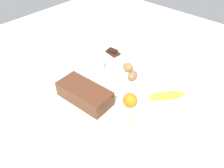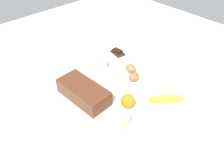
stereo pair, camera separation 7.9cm
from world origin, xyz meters
name	(u,v)px [view 2 (the right image)]	position (x,y,z in m)	size (l,w,h in m)	color
ground_plane	(112,91)	(0.00, 0.00, -0.01)	(2.40, 2.40, 0.02)	silver
loaf_pan	(84,92)	(0.05, 0.15, 0.04)	(0.29, 0.15, 0.08)	brown
flour_bowl	(97,63)	(0.21, -0.08, 0.03)	(0.12, 0.12, 0.06)	white
sugar_bowl	(157,72)	(-0.09, -0.26, 0.03)	(0.15, 0.15, 0.07)	white
banana	(166,99)	(-0.25, -0.14, 0.02)	(0.19, 0.04, 0.04)	yellow
orange_fruit	(128,101)	(-0.14, 0.03, 0.04)	(0.07, 0.07, 0.07)	orange
butter_block	(118,119)	(-0.19, 0.14, 0.03)	(0.09, 0.06, 0.06)	#F4EDB2
egg_near_butter	(134,77)	(-0.02, -0.14, 0.02)	(0.05, 0.05, 0.07)	#9B683F
egg_beside_bowl	(131,68)	(0.04, -0.19, 0.03)	(0.05, 0.05, 0.07)	#A97245
chocolate_plate	(118,54)	(0.23, -0.26, 0.01)	(0.13, 0.13, 0.03)	white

